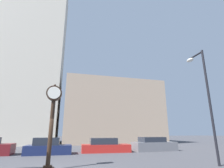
% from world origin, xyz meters
% --- Properties ---
extents(building_tall_tower, '(12.21, 12.00, 32.20)m').
position_xyz_m(building_tall_tower, '(-6.27, 24.00, 16.10)').
color(building_tall_tower, beige).
rests_on(building_tall_tower, ground_plane).
extents(building_storefront_row, '(17.36, 12.00, 11.01)m').
position_xyz_m(building_storefront_row, '(9.49, 24.00, 5.50)').
color(building_storefront_row, tan).
rests_on(building_storefront_row, ground_plane).
extents(street_clock, '(0.83, 0.65, 4.42)m').
position_xyz_m(street_clock, '(0.39, 0.82, 2.73)').
color(street_clock, black).
rests_on(street_clock, ground_plane).
extents(car_navy, '(3.85, 1.97, 1.39)m').
position_xyz_m(car_navy, '(-0.20, 7.81, 0.58)').
color(car_navy, '#19234C').
rests_on(car_navy, ground_plane).
extents(car_red, '(4.70, 2.00, 1.31)m').
position_xyz_m(car_red, '(4.96, 8.20, 0.55)').
color(car_red, red).
rests_on(car_red, ground_plane).
extents(car_grey, '(4.60, 2.04, 1.37)m').
position_xyz_m(car_grey, '(10.14, 8.25, 0.58)').
color(car_grey, slate).
rests_on(car_grey, ground_plane).
extents(street_lamp_right, '(0.36, 1.57, 7.07)m').
position_xyz_m(street_lamp_right, '(9.55, -0.12, 4.63)').
color(street_lamp_right, black).
rests_on(street_lamp_right, ground_plane).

